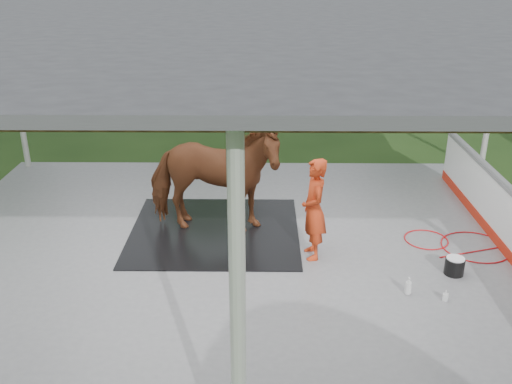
{
  "coord_description": "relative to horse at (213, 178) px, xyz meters",
  "views": [
    {
      "loc": [
        0.2,
        -8.76,
        5.04
      ],
      "look_at": [
        0.1,
        0.61,
        1.09
      ],
      "focal_mm": 40.0,
      "sensor_mm": 36.0,
      "label": 1
    }
  ],
  "objects": [
    {
      "name": "wash_bucket",
      "position": [
        4.14,
        -1.53,
        -0.95
      ],
      "size": [
        0.33,
        0.33,
        0.3
      ],
      "color": "black",
      "rests_on": "concrete_slab"
    },
    {
      "name": "soap_bottle_b",
      "position": [
        3.76,
        -2.33,
        -1.01
      ],
      "size": [
        0.11,
        0.11,
        0.18
      ],
      "primitive_type": "imported",
      "rotation": [
        0.0,
        0.0,
        -0.4
      ],
      "color": "#338CD8",
      "rests_on": "concrete_slab"
    },
    {
      "name": "ground",
      "position": [
        0.71,
        -1.1,
        -1.15
      ],
      "size": [
        100.0,
        100.0,
        0.0
      ],
      "primitive_type": "plane",
      "color": "#1E3814"
    },
    {
      "name": "pavilion_structure",
      "position": [
        0.71,
        -1.1,
        2.81
      ],
      "size": [
        12.6,
        10.6,
        4.05
      ],
      "color": "beige",
      "rests_on": "ground"
    },
    {
      "name": "tree_belt",
      "position": [
        1.01,
        -0.2,
        2.63
      ],
      "size": [
        28.0,
        28.0,
        5.8
      ],
      "color": "#382314",
      "rests_on": "ground"
    },
    {
      "name": "concrete_slab",
      "position": [
        0.71,
        -1.1,
        -1.13
      ],
      "size": [
        12.0,
        10.0,
        0.05
      ],
      "primitive_type": "cube",
      "color": "slate",
      "rests_on": "ground"
    },
    {
      "name": "horse",
      "position": [
        0.0,
        0.0,
        0.0
      ],
      "size": [
        2.66,
        1.4,
        2.16
      ],
      "primitive_type": "imported",
      "rotation": [
        0.0,
        0.0,
        1.48
      ],
      "color": "brown",
      "rests_on": "rubber_mat"
    },
    {
      "name": "handler",
      "position": [
        1.81,
        -0.94,
        -0.19
      ],
      "size": [
        0.52,
        0.72,
        1.82
      ],
      "primitive_type": "imported",
      "rotation": [
        0.0,
        0.0,
        -1.44
      ],
      "color": "red",
      "rests_on": "concrete_slab"
    },
    {
      "name": "rubber_mat",
      "position": [
        -0.0,
        0.0,
        -1.09
      ],
      "size": [
        3.22,
        3.02,
        0.02
      ],
      "primitive_type": "cube",
      "color": "black",
      "rests_on": "concrete_slab"
    },
    {
      "name": "soap_bottle_a",
      "position": [
        3.22,
        -2.15,
        -0.96
      ],
      "size": [
        0.11,
        0.12,
        0.29
      ],
      "primitive_type": "imported",
      "rotation": [
        0.0,
        0.0,
        0.01
      ],
      "color": "silver",
      "rests_on": "concrete_slab"
    },
    {
      "name": "hose_coil",
      "position": [
        4.58,
        -0.52,
        -1.09
      ],
      "size": [
        1.89,
        1.3,
        0.02
      ],
      "color": "red",
      "rests_on": "concrete_slab"
    }
  ]
}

